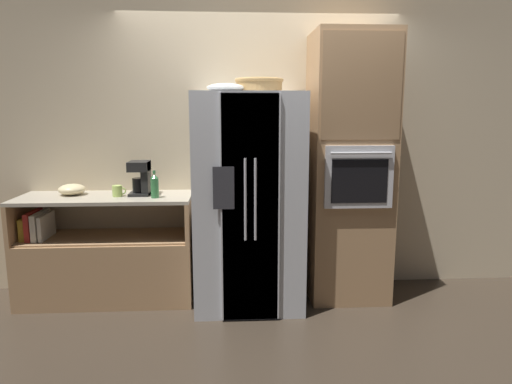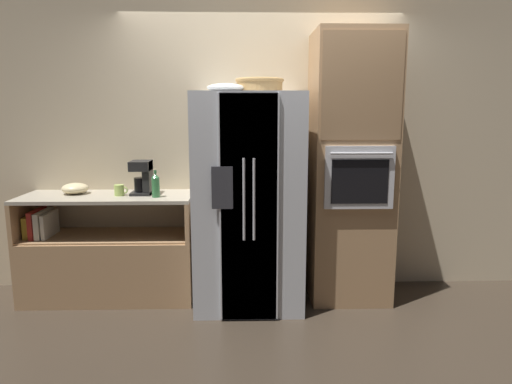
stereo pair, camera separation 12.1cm
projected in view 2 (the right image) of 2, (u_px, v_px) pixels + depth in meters
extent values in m
plane|color=#382D23|center=(263.00, 301.00, 4.00)|extent=(20.00, 20.00, 0.00)
cube|color=beige|center=(261.00, 138.00, 4.21)|extent=(12.00, 0.06, 2.80)
cube|color=#A87F56|center=(111.00, 267.00, 4.06)|extent=(1.47, 0.57, 0.56)
cube|color=#A87F56|center=(109.00, 236.00, 4.01)|extent=(1.41, 0.53, 0.02)
cube|color=#A87F56|center=(25.00, 218.00, 3.96)|extent=(0.04, 0.57, 0.34)
cube|color=#A87F56|center=(191.00, 217.00, 4.00)|extent=(0.04, 0.57, 0.34)
cube|color=#ADA38E|center=(107.00, 197.00, 3.95)|extent=(1.47, 0.57, 0.03)
cube|color=gold|center=(31.00, 226.00, 3.95)|extent=(0.05, 0.27, 0.19)
cube|color=#B72D28|center=(38.00, 223.00, 3.94)|extent=(0.04, 0.31, 0.23)
cube|color=silver|center=(44.00, 223.00, 3.95)|extent=(0.04, 0.34, 0.23)
cube|color=silver|center=(50.00, 224.00, 3.95)|extent=(0.03, 0.32, 0.21)
cube|color=silver|center=(248.00, 200.00, 3.87)|extent=(0.89, 0.80, 1.79)
cube|color=silver|center=(248.00, 211.00, 3.47)|extent=(0.44, 0.02, 1.76)
cube|color=silver|center=(250.00, 211.00, 3.47)|extent=(0.44, 0.02, 1.76)
cylinder|color=#B2B2B7|center=(244.00, 200.00, 3.43)|extent=(0.02, 0.02, 0.63)
cylinder|color=#B2B2B7|center=(254.00, 200.00, 3.43)|extent=(0.02, 0.02, 0.63)
cube|color=#2D2D33|center=(222.00, 188.00, 3.42)|extent=(0.16, 0.01, 0.32)
cube|color=#A87F56|center=(350.00, 169.00, 3.94)|extent=(0.68, 0.61, 2.30)
cube|color=silver|center=(359.00, 178.00, 3.63)|extent=(0.56, 0.04, 0.50)
cube|color=black|center=(360.00, 182.00, 3.61)|extent=(0.46, 0.01, 0.35)
cylinder|color=#B2B2B7|center=(361.00, 153.00, 3.56)|extent=(0.49, 0.02, 0.02)
cube|color=#94704C|center=(363.00, 86.00, 3.52)|extent=(0.64, 0.01, 0.83)
cylinder|color=tan|center=(260.00, 86.00, 3.72)|extent=(0.37, 0.37, 0.10)
torus|color=tan|center=(260.00, 80.00, 3.71)|extent=(0.40, 0.40, 0.03)
ellipsoid|color=white|center=(226.00, 88.00, 3.62)|extent=(0.30, 0.30, 0.07)
cylinder|color=#33723F|center=(156.00, 188.00, 3.84)|extent=(0.07, 0.07, 0.17)
cone|color=#33723F|center=(155.00, 176.00, 3.82)|extent=(0.07, 0.07, 0.04)
cylinder|color=#33723F|center=(155.00, 172.00, 3.82)|extent=(0.02, 0.02, 0.03)
cylinder|color=#B2D166|center=(119.00, 190.00, 3.92)|extent=(0.08, 0.08, 0.09)
torus|color=#B2D166|center=(124.00, 190.00, 3.92)|extent=(0.06, 0.01, 0.06)
ellipsoid|color=beige|center=(75.00, 188.00, 4.00)|extent=(0.23, 0.23, 0.10)
cube|color=black|center=(142.00, 193.00, 3.99)|extent=(0.17, 0.21, 0.02)
cylinder|color=black|center=(140.00, 185.00, 3.98)|extent=(0.10, 0.10, 0.12)
cube|color=black|center=(148.00, 178.00, 3.97)|extent=(0.06, 0.18, 0.29)
cube|color=black|center=(141.00, 166.00, 3.95)|extent=(0.17, 0.21, 0.08)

